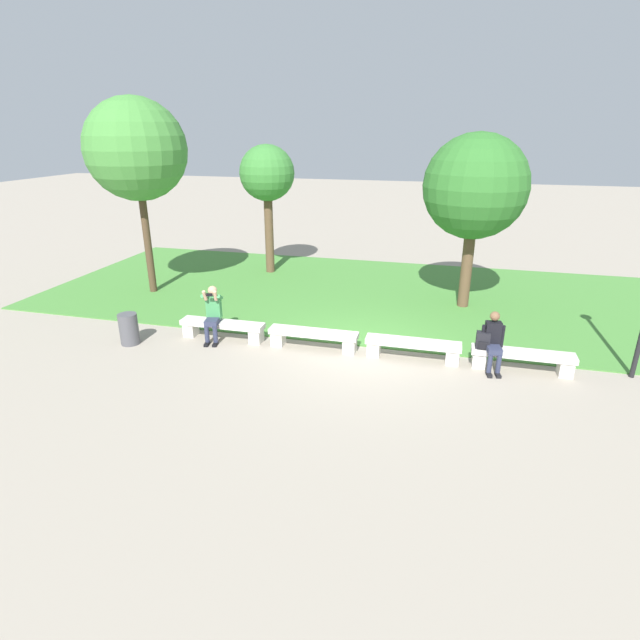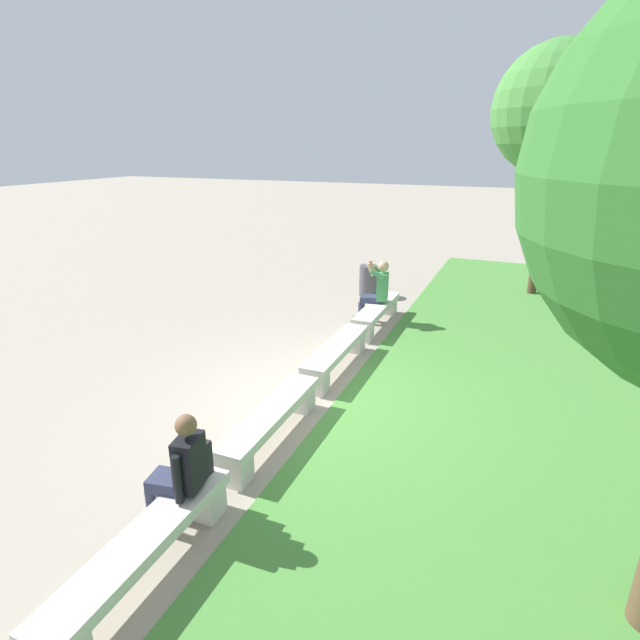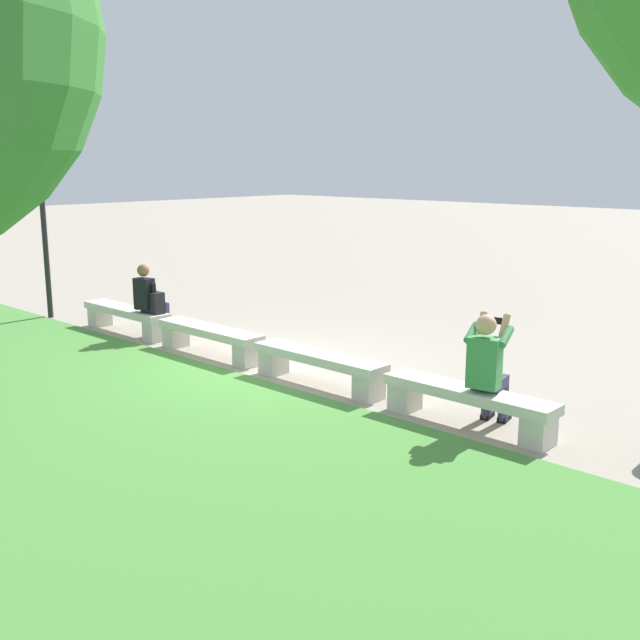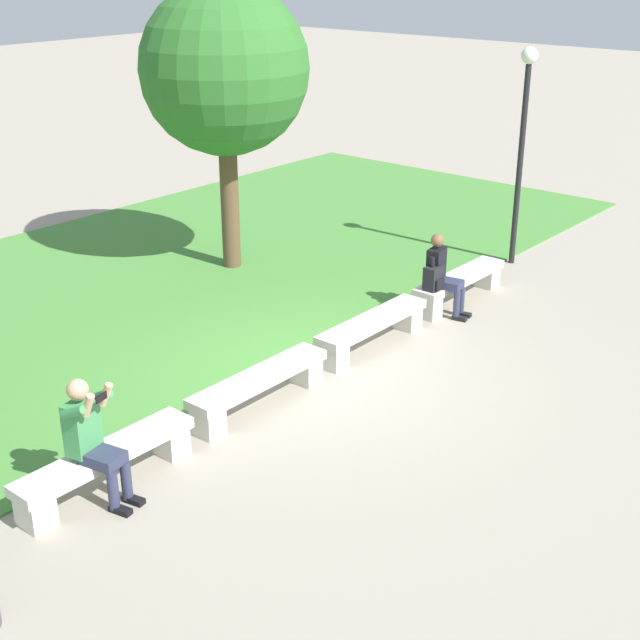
% 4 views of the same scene
% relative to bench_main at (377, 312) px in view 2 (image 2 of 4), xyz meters
% --- Properties ---
extents(ground_plane, '(80.00, 80.00, 0.00)m').
position_rel_bench_main_xyz_m(ground_plane, '(3.42, 0.00, -0.30)').
color(ground_plane, gray).
extents(bench_main, '(2.08, 0.40, 0.45)m').
position_rel_bench_main_xyz_m(bench_main, '(0.00, 0.00, 0.00)').
color(bench_main, beige).
rests_on(bench_main, ground).
extents(bench_near, '(2.08, 0.40, 0.45)m').
position_rel_bench_main_xyz_m(bench_near, '(2.28, 0.00, 0.00)').
color(bench_near, beige).
rests_on(bench_near, ground).
extents(bench_mid, '(2.08, 0.40, 0.45)m').
position_rel_bench_main_xyz_m(bench_mid, '(4.56, 0.00, 0.00)').
color(bench_mid, beige).
rests_on(bench_mid, ground).
extents(bench_far, '(2.08, 0.40, 0.45)m').
position_rel_bench_main_xyz_m(bench_far, '(6.85, 0.00, 0.00)').
color(bench_far, beige).
rests_on(bench_far, ground).
extents(person_photographer, '(0.52, 0.77, 1.32)m').
position_rel_bench_main_xyz_m(person_photographer, '(-0.19, -0.08, 0.43)').
color(person_photographer, black).
rests_on(person_photographer, ground).
extents(person_distant, '(0.47, 0.71, 1.26)m').
position_rel_bench_main_xyz_m(person_distant, '(6.22, -0.07, 0.37)').
color(person_distant, black).
rests_on(person_distant, ground).
extents(backpack, '(0.28, 0.24, 0.43)m').
position_rel_bench_main_xyz_m(backpack, '(6.01, -0.05, 0.32)').
color(backpack, black).
rests_on(backpack, bench_far).
extents(tree_left_background, '(2.87, 2.87, 5.68)m').
position_rel_bench_main_xyz_m(tree_left_background, '(-3.71, 2.90, 3.93)').
color(tree_left_background, '#4C3826').
rests_on(tree_left_background, ground).
extents(trash_bin, '(0.44, 0.44, 0.75)m').
position_rel_bench_main_xyz_m(trash_bin, '(-2.02, -0.82, 0.07)').
color(trash_bin, '#4C4C51').
rests_on(trash_bin, ground).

